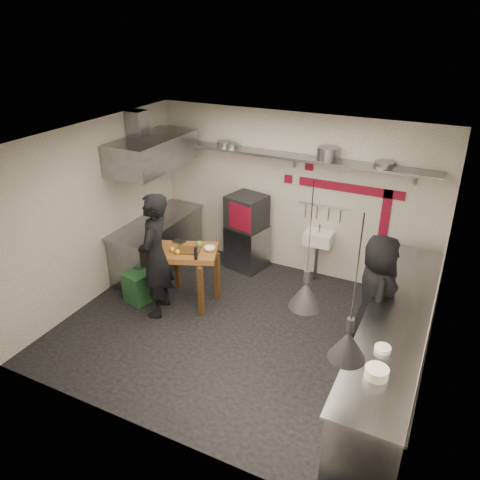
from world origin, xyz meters
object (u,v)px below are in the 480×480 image
at_px(prep_table, 188,276).
at_px(chef_right, 376,294).
at_px(chef_left, 155,256).
at_px(oven_stand, 247,247).
at_px(green_bin, 139,287).
at_px(combi_oven, 247,212).

distance_m(prep_table, chef_right, 2.89).
bearing_deg(chef_right, chef_left, 84.12).
bearing_deg(prep_table, chef_left, -141.21).
bearing_deg(chef_right, oven_stand, 45.83).
relative_size(green_bin, chef_right, 0.30).
bearing_deg(chef_left, prep_table, 134.64).
height_order(oven_stand, combi_oven, combi_oven).
bearing_deg(combi_oven, chef_right, -13.95).
height_order(combi_oven, chef_left, chef_left).
bearing_deg(prep_table, green_bin, -176.34).
height_order(oven_stand, prep_table, prep_table).
height_order(oven_stand, chef_left, chef_left).
bearing_deg(oven_stand, combi_oven, -105.83).
relative_size(oven_stand, chef_left, 0.41).
distance_m(oven_stand, combi_oven, 0.69).
distance_m(combi_oven, chef_right, 2.84).
bearing_deg(combi_oven, green_bin, -107.86).
bearing_deg(prep_table, combi_oven, 54.44).
bearing_deg(combi_oven, oven_stand, 74.17).
distance_m(green_bin, prep_table, 0.83).
distance_m(green_bin, chef_right, 3.66).
bearing_deg(chef_right, prep_table, 76.01).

